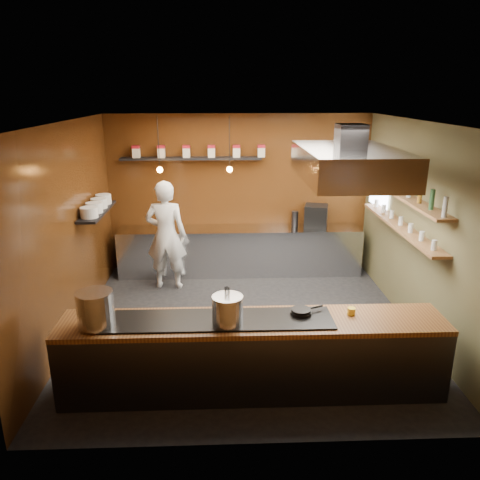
{
  "coord_description": "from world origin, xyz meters",
  "views": [
    {
      "loc": [
        -0.34,
        -6.36,
        3.4
      ],
      "look_at": [
        -0.07,
        0.4,
        1.23
      ],
      "focal_mm": 35.0,
      "sensor_mm": 36.0,
      "label": 1
    }
  ],
  "objects_px": {
    "stockpot_small": "(228,310)",
    "chef": "(166,235)",
    "stockpot_large": "(95,309)",
    "extractor_hood": "(349,163)",
    "espresso_machine": "(316,216)"
  },
  "relations": [
    {
      "from": "stockpot_small",
      "to": "espresso_machine",
      "type": "xyz_separation_m",
      "value": [
        1.75,
        3.94,
        0.01
      ]
    },
    {
      "from": "espresso_machine",
      "to": "stockpot_small",
      "type": "bearing_deg",
      "value": -99.14
    },
    {
      "from": "stockpot_large",
      "to": "espresso_machine",
      "type": "height_order",
      "value": "stockpot_large"
    },
    {
      "from": "chef",
      "to": "extractor_hood",
      "type": "bearing_deg",
      "value": 148.17
    },
    {
      "from": "stockpot_small",
      "to": "chef",
      "type": "bearing_deg",
      "value": 107.82
    },
    {
      "from": "extractor_hood",
      "to": "espresso_machine",
      "type": "distance_m",
      "value": 2.99
    },
    {
      "from": "stockpot_small",
      "to": "chef",
      "type": "relative_size",
      "value": 0.18
    },
    {
      "from": "extractor_hood",
      "to": "stockpot_small",
      "type": "distance_m",
      "value": 2.49
    },
    {
      "from": "extractor_hood",
      "to": "stockpot_small",
      "type": "relative_size",
      "value": 5.82
    },
    {
      "from": "stockpot_small",
      "to": "espresso_machine",
      "type": "relative_size",
      "value": 0.82
    },
    {
      "from": "extractor_hood",
      "to": "chef",
      "type": "bearing_deg",
      "value": 143.77
    },
    {
      "from": "stockpot_large",
      "to": "extractor_hood",
      "type": "bearing_deg",
      "value": 22.9
    },
    {
      "from": "extractor_hood",
      "to": "stockpot_small",
      "type": "xyz_separation_m",
      "value": [
        -1.59,
        -1.3,
        -1.4
      ]
    },
    {
      "from": "espresso_machine",
      "to": "chef",
      "type": "bearing_deg",
      "value": -150.78
    },
    {
      "from": "stockpot_large",
      "to": "stockpot_small",
      "type": "xyz_separation_m",
      "value": [
        1.44,
        -0.02,
        -0.03
      ]
    }
  ]
}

